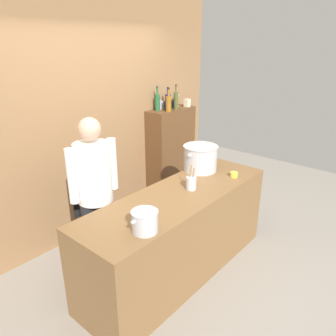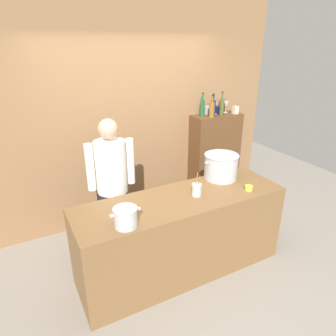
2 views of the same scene
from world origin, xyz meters
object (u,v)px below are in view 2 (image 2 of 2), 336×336
at_px(stockpot_large, 221,166).
at_px(stockpot_small, 126,217).
at_px(spice_tin_silver, 206,110).
at_px(wine_bottle_cobalt, 213,108).
at_px(spice_tin_cream, 235,110).
at_px(utensil_crock, 197,189).
at_px(wine_bottle_amber, 212,109).
at_px(wine_bottle_olive, 222,107).
at_px(butter_jar, 249,188).
at_px(wine_glass_short, 226,105).
at_px(spice_tin_navy, 219,110).
at_px(chef, 112,180).
at_px(wine_bottle_green, 202,107).
at_px(wine_glass_wide, 215,106).

bearing_deg(stockpot_large, stockpot_small, -162.28).
height_order(stockpot_small, spice_tin_silver, spice_tin_silver).
xyz_separation_m(wine_bottle_cobalt, spice_tin_cream, (0.37, -0.05, -0.06)).
height_order(utensil_crock, wine_bottle_amber, wine_bottle_amber).
distance_m(stockpot_small, wine_bottle_olive, 2.46).
distance_m(butter_jar, spice_tin_cream, 1.63).
distance_m(stockpot_large, wine_bottle_olive, 1.22).
bearing_deg(stockpot_large, butter_jar, -79.07).
relative_size(wine_glass_short, spice_tin_navy, 1.67).
bearing_deg(chef, wine_bottle_green, -154.21).
distance_m(wine_bottle_amber, wine_bottle_green, 0.16).
height_order(wine_bottle_cobalt, wine_glass_short, wine_bottle_cobalt).
bearing_deg(wine_glass_short, spice_tin_cream, -58.60).
bearing_deg(spice_tin_cream, wine_bottle_amber, -176.90).
height_order(utensil_crock, wine_bottle_cobalt, wine_bottle_cobalt).
height_order(stockpot_small, wine_glass_wide, wine_glass_wide).
distance_m(wine_glass_wide, spice_tin_navy, 0.12).
relative_size(wine_bottle_olive, spice_tin_navy, 3.36).
height_order(wine_bottle_olive, wine_glass_short, wine_bottle_olive).
bearing_deg(wine_bottle_green, wine_bottle_cobalt, -28.80).
bearing_deg(spice_tin_silver, wine_bottle_green, -153.34).
bearing_deg(chef, wine_glass_short, -158.44).
relative_size(wine_bottle_olive, spice_tin_silver, 2.97).
xyz_separation_m(butter_jar, wine_bottle_olive, (0.58, 1.31, 0.59)).
relative_size(stockpot_small, wine_glass_short, 1.65).
height_order(spice_tin_cream, spice_tin_navy, spice_tin_cream).
relative_size(butter_jar, spice_tin_silver, 0.74).
xyz_separation_m(wine_glass_short, spice_tin_silver, (-0.31, 0.06, -0.06)).
relative_size(utensil_crock, spice_tin_navy, 2.49).
bearing_deg(spice_tin_navy, wine_glass_short, -9.11).
height_order(stockpot_small, utensil_crock, utensil_crock).
xyz_separation_m(wine_bottle_green, spice_tin_silver, (0.11, 0.06, -0.06)).
xyz_separation_m(wine_glass_wide, spice_tin_navy, (0.09, 0.03, -0.07)).
bearing_deg(chef, utensil_crock, 142.32).
distance_m(butter_jar, wine_bottle_cobalt, 1.54).
bearing_deg(utensil_crock, wine_bottle_cobalt, 49.18).
height_order(stockpot_small, wine_bottle_amber, wine_bottle_amber).
bearing_deg(spice_tin_silver, chef, -158.15).
height_order(wine_glass_short, spice_tin_cream, wine_glass_short).
distance_m(wine_bottle_olive, wine_bottle_green, 0.28).
bearing_deg(stockpot_large, wine_bottle_olive, 53.92).
bearing_deg(wine_bottle_cobalt, wine_bottle_amber, -134.70).
height_order(stockpot_small, spice_tin_navy, spice_tin_navy).
bearing_deg(wine_glass_wide, wine_bottle_olive, -71.47).
distance_m(wine_bottle_cobalt, wine_bottle_amber, 0.11).
xyz_separation_m(wine_bottle_green, wine_glass_short, (0.42, -0.00, -0.00)).
bearing_deg(spice_tin_navy, wine_glass_wide, -163.59).
distance_m(wine_bottle_olive, wine_bottle_cobalt, 0.13).
height_order(utensil_crock, spice_tin_silver, spice_tin_silver).
bearing_deg(spice_tin_silver, wine_glass_wide, -32.22).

